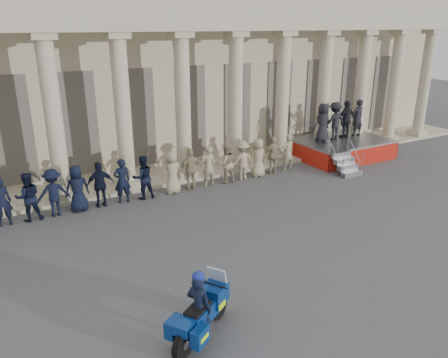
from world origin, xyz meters
TOP-DOWN VIEW (x-y plane):
  - ground at (0.00, 0.00)m, footprint 90.00×90.00m
  - building at (-0.00, 14.74)m, footprint 40.00×12.50m
  - officer_rank at (-4.24, 6.79)m, footprint 20.43×0.67m
  - reviewing_stand at (9.66, 7.23)m, footprint 4.69×4.39m
  - motorcycle at (-2.74, -1.64)m, footprint 1.90×1.46m
  - rider at (-2.84, -1.70)m, footprint 0.64×0.70m

SIDE VIEW (x-z plane):
  - ground at x=0.00m, z-range 0.00..0.00m
  - motorcycle at x=-2.74m, z-range -0.09..1.29m
  - rider at x=-2.84m, z-range 0.00..1.70m
  - officer_rank at x=-4.24m, z-range 0.00..1.76m
  - reviewing_stand at x=9.66m, z-range 0.09..2.97m
  - building at x=0.00m, z-range 0.02..9.02m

